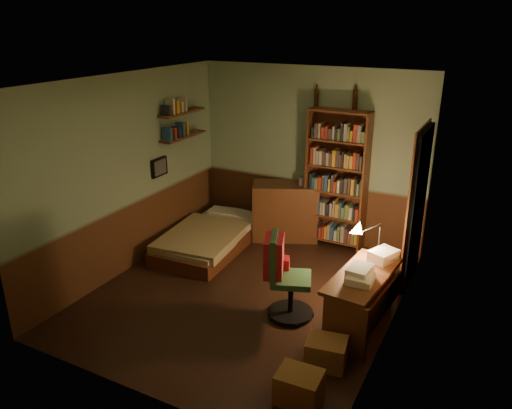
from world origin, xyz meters
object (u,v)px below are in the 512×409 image
at_px(mini_stereo, 308,181).
at_px(desk, 361,300).
at_px(dresser, 285,211).
at_px(bookshelf, 336,181).
at_px(office_chair, 291,275).
at_px(cardboard_box_b, 326,352).
at_px(bed, 209,231).
at_px(desk_lamp, 380,231).
at_px(cardboard_box_a, 299,387).

distance_m(mini_stereo, desk, 2.46).
xyz_separation_m(dresser, bookshelf, (0.76, 0.08, 0.58)).
distance_m(office_chair, cardboard_box_b, 0.99).
distance_m(bed, office_chair, 2.12).
bearing_deg(office_chair, bookshelf, 74.94).
height_order(mini_stereo, desk_lamp, desk_lamp).
height_order(mini_stereo, cardboard_box_b, mini_stereo).
height_order(desk, cardboard_box_b, desk).
xyz_separation_m(bed, bookshelf, (1.59, 0.96, 0.75)).
bearing_deg(desk, cardboard_box_b, -91.46).
height_order(mini_stereo, desk, mini_stereo).
distance_m(bed, bookshelf, 2.00).
bearing_deg(bookshelf, cardboard_box_a, -73.16).
bearing_deg(cardboard_box_a, bookshelf, 104.06).
bearing_deg(desk, desk_lamp, 92.98).
bearing_deg(cardboard_box_a, cardboard_box_b, 86.05).
relative_size(bed, desk, 1.50).
xyz_separation_m(mini_stereo, desk_lamp, (1.44, -1.38, 0.00)).
distance_m(mini_stereo, cardboard_box_b, 3.13).
relative_size(bookshelf, cardboard_box_b, 5.25).
xyz_separation_m(desk_lamp, cardboard_box_b, (-0.12, -1.34, -0.80)).
bearing_deg(office_chair, bed, 127.91).
bearing_deg(desk, cardboard_box_a, -90.20).
bearing_deg(bed, mini_stereo, 38.20).
bearing_deg(desk_lamp, cardboard_box_b, -115.64).
distance_m(bookshelf, desk, 2.22).
height_order(bookshelf, cardboard_box_a, bookshelf).
relative_size(desk_lamp, cardboard_box_a, 1.53).
bearing_deg(office_chair, cardboard_box_b, -64.42).
height_order(mini_stereo, cardboard_box_a, mini_stereo).
xyz_separation_m(bookshelf, desk_lamp, (0.98, -1.34, -0.08)).
height_order(bed, desk, desk).
bearing_deg(mini_stereo, cardboard_box_b, -73.13).
distance_m(desk, cardboard_box_b, 0.84).
relative_size(bed, bookshelf, 0.88).
distance_m(dresser, desk, 2.48).
xyz_separation_m(desk_lamp, cardboard_box_a, (-0.16, -1.93, -0.79)).
bearing_deg(office_chair, cardboard_box_a, -83.81).
bearing_deg(bookshelf, desk, -60.07).
distance_m(dresser, office_chair, 2.19).
relative_size(bookshelf, desk, 1.71).
distance_m(mini_stereo, desk_lamp, 2.00).
xyz_separation_m(bed, desk_lamp, (2.58, -0.39, 0.67)).
bearing_deg(office_chair, mini_stereo, 86.89).
bearing_deg(mini_stereo, office_chair, -81.46).
relative_size(bookshelf, office_chair, 1.94).
bearing_deg(mini_stereo, dresser, -166.27).
distance_m(bookshelf, office_chair, 2.12).
height_order(cardboard_box_a, cardboard_box_b, cardboard_box_a).
height_order(desk, desk_lamp, desk_lamp).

